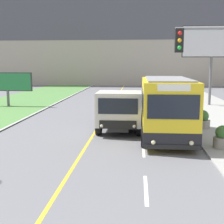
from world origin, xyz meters
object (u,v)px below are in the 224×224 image
Objects in this scene: billboard_large at (212,44)px; planter_round_third at (192,109)px; dump_truck at (120,111)px; billboard_small at (7,82)px; traffic_light_mast at (219,76)px; city_bus at (167,109)px; planter_round_second at (203,120)px; planter_round_near at (222,138)px.

billboard_large is 6.82× the size of planter_round_third.
billboard_small is (-10.95, 9.84, 0.98)m from dump_truck.
dump_truck is 8.23m from traffic_light_mast.
billboard_small reaches higher than dump_truck.
traffic_light_mast reaches higher than city_bus.
billboard_large reaches higher than billboard_small.
city_bus is at bearing -131.74° from planter_round_second.
planter_round_third is at bearing 70.78° from city_bus.
planter_round_second is at bearing 11.44° from dump_truck.
planter_round_second is 4.56m from planter_round_third.
city_bus is 1.11× the size of traffic_light_mast.
city_bus is 3.79m from planter_round_second.
city_bus is 0.84× the size of billboard_large.
planter_round_second is (2.42, 2.72, -1.06)m from city_bus.
planter_round_second is at bearing 81.66° from traffic_light_mast.
traffic_light_mast reaches higher than planter_round_near.
planter_round_second is (1.16, 7.94, -2.98)m from traffic_light_mast.
billboard_large is 19.12m from billboard_small.
billboard_small is (-14.75, 16.78, -1.33)m from traffic_light_mast.
billboard_large is at bearing 78.10° from traffic_light_mast.
dump_truck is 6.13m from planter_round_near.
dump_truck is at bearing 118.67° from traffic_light_mast.
billboard_large is 1.59× the size of billboard_small.
traffic_light_mast reaches higher than billboard_small.
planter_round_near is at bearing -100.33° from billboard_large.
traffic_light_mast is at bearing -95.83° from planter_round_third.
planter_round_near is 4.56m from planter_round_second.
planter_round_second is (15.91, -8.84, -1.64)m from billboard_small.
dump_truck is 5.67× the size of planter_round_third.
billboard_large reaches higher than planter_round_second.
city_bus is at bearing -40.60° from billboard_small.
dump_truck is 14.76m from billboard_small.
city_bus is 3.22m from planter_round_near.
billboard_small is at bearing 150.94° from planter_round_second.
billboard_small is 20.86m from planter_round_near.
city_bus is 7.78m from planter_round_third.
city_bus is 5.69× the size of planter_round_second.
city_bus is 15.06m from billboard_large.
dump_truck is 5.10m from planter_round_second.
billboard_large reaches higher than planter_round_third.
billboard_large reaches higher than city_bus.
billboard_large is (7.74, 11.83, 4.45)m from dump_truck.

